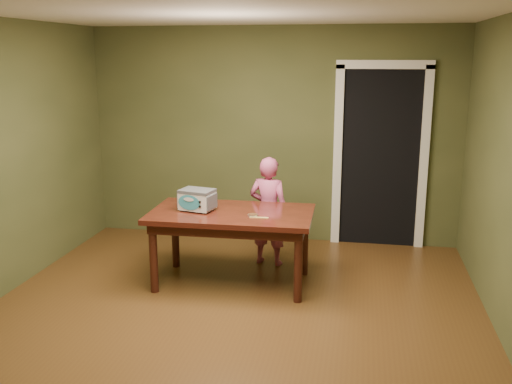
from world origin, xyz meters
TOP-DOWN VIEW (x-y plane):
  - floor at (0.00, 0.00)m, footprint 5.00×5.00m
  - room_shell at (0.00, 0.00)m, footprint 4.52×5.02m
  - doorway at (1.30, 2.78)m, footprint 1.10×0.66m
  - dining_table at (-0.16, 0.96)m, footprint 1.62×0.93m
  - toy_oven at (-0.50, 0.94)m, footprint 0.38×0.30m
  - baking_pan at (0.08, 0.83)m, footprint 0.10×0.10m
  - spatula at (0.15, 0.79)m, footprint 0.18×0.03m
  - child at (0.11, 1.58)m, footprint 0.48×0.36m

SIDE VIEW (x-z plane):
  - floor at x=0.00m, z-range 0.00..0.00m
  - child at x=0.11m, z-range 0.00..1.20m
  - dining_table at x=-0.16m, z-range 0.28..1.03m
  - spatula at x=0.15m, z-range 0.75..0.76m
  - baking_pan at x=0.08m, z-range 0.75..0.77m
  - toy_oven at x=-0.50m, z-range 0.76..0.97m
  - doorway at x=1.30m, z-range -0.07..2.18m
  - room_shell at x=0.00m, z-range 0.40..3.01m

